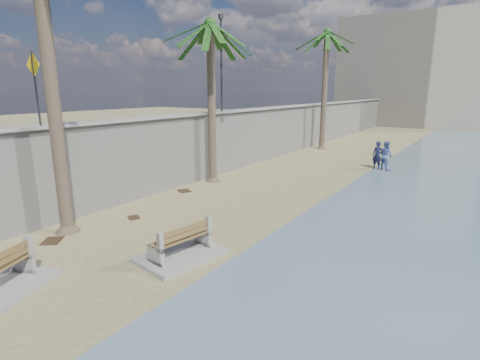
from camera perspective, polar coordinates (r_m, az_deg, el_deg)
The scene contains 14 objects.
ground_plane at distance 10.61m, azimuth -19.83°, elevation -14.22°, with size 140.00×140.00×0.00m, color #918459.
seawall at distance 28.65m, azimuth 6.77°, elevation 7.43°, with size 0.45×70.00×3.50m, color gray.
wall_cap at distance 28.51m, azimuth 6.88°, elevation 11.03°, with size 0.80×70.00×0.12m, color gray.
end_building at distance 58.22m, azimuth 25.05°, elevation 14.59°, with size 18.00×12.00×14.00m, color #B7AA93.
bench_far at distance 11.19m, azimuth -9.02°, elevation -9.55°, with size 1.99×2.63×1.01m.
palm_mid at distance 19.79m, azimuth -4.55°, elevation 22.34°, with size 5.00×5.00×8.83m.
palm_back at distance 31.75m, azimuth 13.17°, elevation 20.77°, with size 5.00×5.00×10.00m.
pedestrian_sign at distance 14.52m, azimuth -28.79°, elevation 13.37°, with size 0.78×0.07×2.40m.
streetlight at distance 21.69m, azimuth -2.87°, elevation 18.49°, with size 0.28×0.28×5.12m.
person_a at distance 24.49m, azimuth 20.22°, elevation 3.83°, with size 0.71×0.48×1.97m, color #151B3C.
person_b at distance 24.49m, azimuth 21.34°, elevation 3.72°, with size 0.95×0.73×1.97m, color #4F66A4.
debris_b at distance 13.78m, azimuth -26.70°, elevation -8.27°, with size 0.69×0.55×0.03m, color #382616.
debris_c at distance 18.37m, azimuth -8.51°, elevation -1.64°, with size 0.68×0.55×0.03m, color #382616.
debris_d at distance 15.04m, azimuth -15.90°, elevation -5.50°, with size 0.50×0.40×0.03m, color #382616.
Camera 1 is at (7.80, -5.35, 4.82)m, focal length 28.00 mm.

